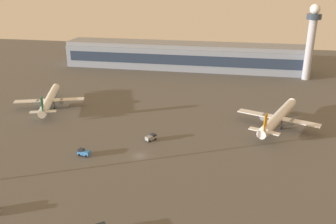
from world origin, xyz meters
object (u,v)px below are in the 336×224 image
at_px(control_tower, 311,37).
at_px(airplane_taxiway_distant, 50,100).
at_px(baggage_tractor, 84,152).
at_px(airplane_terminal_side, 278,117).
at_px(maintenance_van, 151,137).

bearing_deg(control_tower, airplane_taxiway_distant, -149.00).
height_order(airplane_taxiway_distant, baggage_tractor, airplane_taxiway_distant).
bearing_deg(airplane_terminal_side, airplane_taxiway_distant, -160.35).
height_order(airplane_terminal_side, maintenance_van, airplane_terminal_side).
distance_m(control_tower, maintenance_van, 122.75).
distance_m(control_tower, airplane_taxiway_distant, 144.52).
distance_m(airplane_taxiway_distant, airplane_terminal_side, 100.13).
distance_m(maintenance_van, baggage_tractor, 25.04).
height_order(control_tower, airplane_terminal_side, control_tower).
relative_size(maintenance_van, baggage_tractor, 1.02).
xyz_separation_m(airplane_terminal_side, maintenance_van, (-46.44, -22.34, -2.87)).
relative_size(control_tower, airplane_terminal_side, 1.06).
relative_size(control_tower, baggage_tractor, 9.65).
xyz_separation_m(airplane_taxiway_distant, baggage_tractor, (34.32, -41.09, -2.67)).
bearing_deg(airplane_taxiway_distant, maintenance_van, -44.50).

